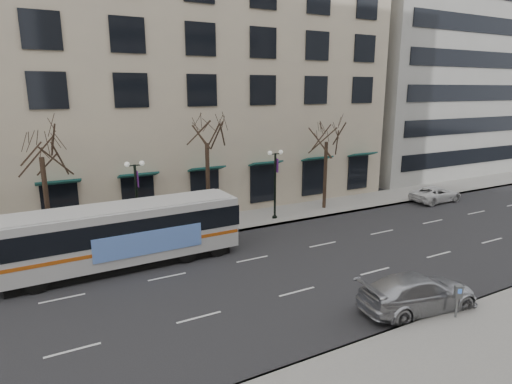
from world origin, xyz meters
TOP-DOWN VIEW (x-y plane):
  - ground at (0.00, 0.00)m, footprint 160.00×160.00m
  - sidewalk_far at (5.00, 9.00)m, footprint 80.00×4.00m
  - building_hotel at (-2.00, 21.00)m, footprint 40.00×20.00m
  - building_office at (32.00, 21.00)m, footprint 25.00×20.00m
  - tree_far_left at (-10.00, 8.80)m, footprint 3.60×3.60m
  - tree_far_mid at (0.00, 8.80)m, footprint 3.60×3.60m
  - tree_far_right at (10.00, 8.80)m, footprint 3.60×3.60m
  - lamp_post_left at (-4.99, 8.20)m, footprint 1.22×0.45m
  - lamp_post_right at (5.01, 8.20)m, footprint 1.22×0.45m
  - city_bus at (-6.51, 4.78)m, footprint 12.73×3.03m
  - silver_car at (3.75, -6.20)m, footprint 5.77×2.98m
  - white_pickup at (19.98, 6.20)m, footprint 4.84×2.31m
  - pay_station at (4.41, -7.64)m, footprint 0.36×0.31m

SIDE VIEW (x-z plane):
  - ground at x=0.00m, z-range 0.00..0.00m
  - sidewalk_far at x=5.00m, z-range 0.00..0.15m
  - white_pickup at x=19.98m, z-range 0.00..1.33m
  - silver_car at x=3.75m, z-range 0.00..1.60m
  - pay_station at x=4.41m, z-range 0.47..1.90m
  - city_bus at x=-6.51m, z-range 0.16..3.60m
  - lamp_post_left at x=-4.99m, z-range 0.34..5.55m
  - lamp_post_right at x=5.01m, z-range 0.34..5.55m
  - tree_far_right at x=10.00m, z-range 2.39..10.45m
  - tree_far_left at x=-10.00m, z-range 2.53..10.87m
  - tree_far_mid at x=0.00m, z-range 2.63..11.18m
  - building_hotel at x=-2.00m, z-range 0.00..24.00m
  - building_office at x=32.00m, z-range 0.00..35.00m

